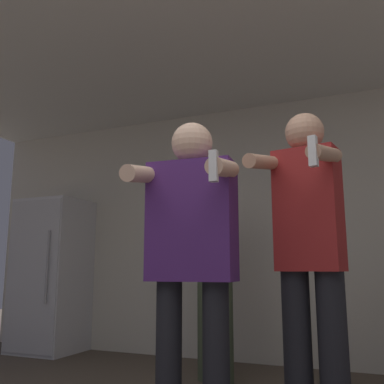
{
  "coord_description": "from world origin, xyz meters",
  "views": [
    {
      "loc": [
        0.82,
        -1.08,
        0.88
      ],
      "look_at": [
        -0.03,
        0.95,
        1.28
      ],
      "focal_mm": 40.0,
      "sensor_mm": 36.0,
      "label": 1
    }
  ],
  "objects_px": {
    "person_woman_foreground": "(192,250)",
    "refrigerator": "(51,274)",
    "person_man_side": "(310,256)",
    "person_spectator_back": "(214,256)"
  },
  "relations": [
    {
      "from": "person_man_side",
      "to": "person_spectator_back",
      "type": "relative_size",
      "value": 0.99
    },
    {
      "from": "refrigerator",
      "to": "person_woman_foreground",
      "type": "xyz_separation_m",
      "value": [
        2.46,
        -1.83,
        0.15
      ]
    },
    {
      "from": "person_woman_foreground",
      "to": "person_man_side",
      "type": "relative_size",
      "value": 0.96
    },
    {
      "from": "refrigerator",
      "to": "person_spectator_back",
      "type": "height_order",
      "value": "person_spectator_back"
    },
    {
      "from": "person_man_side",
      "to": "person_woman_foreground",
      "type": "bearing_deg",
      "value": -151.46
    },
    {
      "from": "person_man_side",
      "to": "person_spectator_back",
      "type": "distance_m",
      "value": 1.4
    },
    {
      "from": "person_woman_foreground",
      "to": "person_spectator_back",
      "type": "xyz_separation_m",
      "value": [
        -0.37,
        1.36,
        0.01
      ]
    },
    {
      "from": "person_woman_foreground",
      "to": "refrigerator",
      "type": "bearing_deg",
      "value": 143.37
    },
    {
      "from": "person_spectator_back",
      "to": "person_woman_foreground",
      "type": "bearing_deg",
      "value": -74.76
    },
    {
      "from": "person_spectator_back",
      "to": "person_man_side",
      "type": "bearing_deg",
      "value": -49.12
    }
  ]
}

